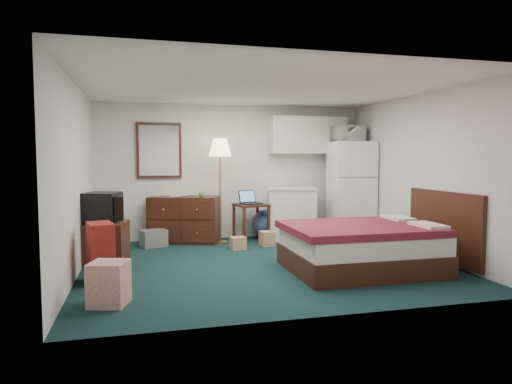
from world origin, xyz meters
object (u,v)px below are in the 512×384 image
object	(u,v)px
kitchen_counter	(292,214)
dresser	(184,219)
fridge	(351,190)
suitcase	(101,252)
floor_lamp	(220,191)
desk	(251,222)
bed	(361,248)
tv_stand	(105,243)

from	to	relation	value
kitchen_counter	dresser	bearing A→B (deg)	-169.02
fridge	suitcase	bearing A→B (deg)	-149.21
floor_lamp	kitchen_counter	size ratio (longest dim) A/B	1.98
desk	bed	world-z (taller)	desk
floor_lamp	bed	xyz separation A→B (m)	(1.49, -2.45, -0.62)
kitchen_counter	bed	world-z (taller)	kitchen_counter
floor_lamp	suitcase	xyz separation A→B (m)	(-1.87, -2.16, -0.56)
dresser	bed	world-z (taller)	dresser
desk	bed	bearing A→B (deg)	-79.62
kitchen_counter	suitcase	distance (m)	3.90
dresser	desk	size ratio (longest dim) A/B	1.77
bed	dresser	bearing A→B (deg)	128.79
fridge	bed	xyz separation A→B (m)	(-0.95, -2.27, -0.60)
desk	dresser	bearing A→B (deg)	159.82
dresser	bed	size ratio (longest dim) A/B	0.63
floor_lamp	fridge	world-z (taller)	floor_lamp
tv_stand	suitcase	bearing A→B (deg)	-79.08
kitchen_counter	tv_stand	size ratio (longest dim) A/B	1.45
floor_lamp	fridge	size ratio (longest dim) A/B	1.02
floor_lamp	tv_stand	world-z (taller)	floor_lamp
desk	tv_stand	size ratio (longest dim) A/B	1.06
floor_lamp	tv_stand	xyz separation A→B (m)	(-1.89, -1.14, -0.63)
desk	bed	xyz separation A→B (m)	(0.93, -2.46, -0.04)
fridge	suitcase	size ratio (longest dim) A/B	2.50
dresser	floor_lamp	world-z (taller)	floor_lamp
desk	fridge	size ratio (longest dim) A/B	0.38
desk	suitcase	bearing A→B (deg)	-148.51
dresser	desk	world-z (taller)	dresser
fridge	bed	size ratio (longest dim) A/B	0.95
tv_stand	floor_lamp	bearing A→B (deg)	40.70
suitcase	desk	bearing A→B (deg)	28.61
floor_lamp	bed	world-z (taller)	floor_lamp
floor_lamp	bed	distance (m)	2.93
fridge	suitcase	distance (m)	4.78
dresser	kitchen_counter	xyz separation A→B (m)	(1.99, -0.20, 0.05)
fridge	tv_stand	xyz separation A→B (m)	(-4.33, -0.96, -0.61)
kitchen_counter	fridge	size ratio (longest dim) A/B	0.52
dresser	tv_stand	xyz separation A→B (m)	(-1.27, -1.36, -0.12)
desk	kitchen_counter	world-z (taller)	kitchen_counter
floor_lamp	desk	distance (m)	0.81
kitchen_counter	desk	bearing A→B (deg)	-162.46
bed	tv_stand	bearing A→B (deg)	159.19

